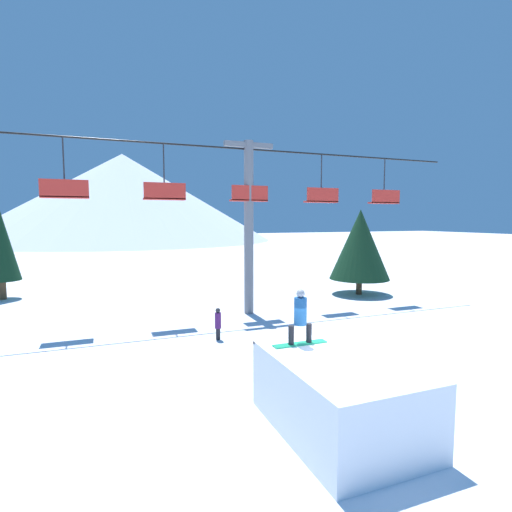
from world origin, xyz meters
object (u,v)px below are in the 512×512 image
snowboarder (300,317)px  pine_tree_near (360,244)px  snow_ramp (339,395)px  distant_skier (218,323)px

snowboarder → pine_tree_near: 15.64m
snowboarder → snow_ramp: bearing=-75.5°
snowboarder → distant_skier: bearing=92.8°
snow_ramp → snowboarder: (-0.31, 1.22, 1.46)m
snow_ramp → snowboarder: snowboarder is taller
snow_ramp → distant_skier: 7.29m
snow_ramp → pine_tree_near: (9.97, 12.98, 2.25)m
snow_ramp → snowboarder: 1.93m
snow_ramp → pine_tree_near: 16.52m
snow_ramp → pine_tree_near: pine_tree_near is taller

